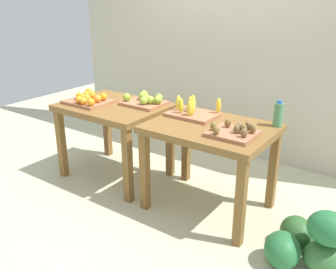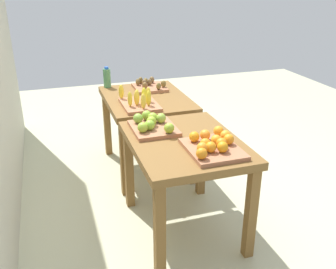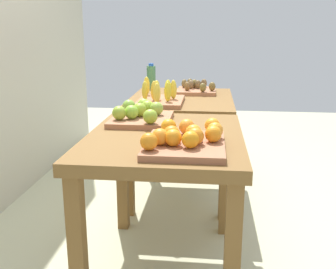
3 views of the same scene
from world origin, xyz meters
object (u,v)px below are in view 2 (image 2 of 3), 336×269
Objects in this scene: orange_bin at (213,145)px; kiwi_bin at (149,86)px; display_table_left at (184,154)px; display_table_right at (146,108)px; banana_crate at (139,102)px; watermelon_pile at (147,119)px; water_bottle at (107,78)px; apple_bin at (152,125)px.

kiwi_bin is (1.61, 0.01, -0.01)m from orange_bin.
display_table_left is 1.00× the size of display_table_right.
display_table_left is at bearing 175.58° from kiwi_bin.
display_table_left is at bearing -170.91° from banana_crate.
display_table_left is 0.31m from orange_bin.
watermelon_pile is (0.69, -0.15, -0.65)m from kiwi_bin.
watermelon_pile is at bearing -17.92° from banana_crate.
water_bottle reaches higher than watermelon_pile.
kiwi_bin is 0.95m from watermelon_pile.
orange_bin is 0.69× the size of watermelon_pile.
display_table_right is 2.36× the size of banana_crate.
water_bottle is at bearing 63.89° from kiwi_bin.
banana_crate is (-0.27, 0.14, 0.16)m from display_table_right.
display_table_left is at bearing 180.00° from display_table_right.
apple_bin is 1.19× the size of kiwi_bin.
watermelon_pile is (1.80, -0.43, -0.66)m from apple_bin.
display_table_left is 1.60× the size of watermelon_pile.
display_table_left is at bearing -146.68° from apple_bin.
kiwi_bin reaches higher than watermelon_pile.
display_table_right is 2.43× the size of apple_bin.
display_table_left is 0.36m from apple_bin.
display_table_left is 2.33× the size of orange_bin.
display_table_right is 1.60× the size of watermelon_pile.
watermelon_pile is at bearing -7.12° from display_table_left.
kiwi_bin is at bearing -24.50° from banana_crate.
display_table_right is 0.89m from apple_bin.
banana_crate is 0.76m from water_bottle.
banana_crate is at bearing 9.09° from display_table_left.
display_table_right is at bearing 157.61° from kiwi_bin.
display_table_left is 1.63m from water_bottle.
water_bottle is (1.32, 0.13, 0.06)m from apple_bin.
water_bottle is at bearing 13.29° from orange_bin.
banana_crate reaches higher than apple_bin.
watermelon_pile is at bearing -12.45° from kiwi_bin.
orange_bin reaches higher than display_table_left.
water_bottle is 0.34× the size of watermelon_pile.
water_bottle is (0.20, 0.41, 0.07)m from kiwi_bin.
apple_bin is 0.97× the size of banana_crate.
apple_bin is at bearing 166.48° from watermelon_pile.
banana_crate is at bearing 162.08° from watermelon_pile.
display_table_right is at bearing 0.00° from display_table_left.
display_table_right is at bearing -26.45° from banana_crate.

